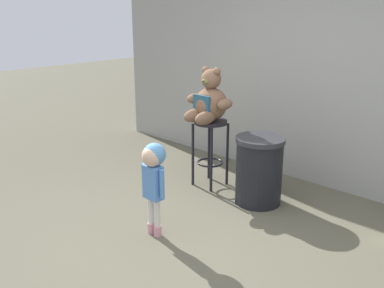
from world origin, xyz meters
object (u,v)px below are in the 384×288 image
at_px(teddy_bear, 209,102).
at_px(trash_bin, 259,170).
at_px(child_walking, 153,170).
at_px(bar_stool_with_teddy, 210,139).

relative_size(teddy_bear, trash_bin, 0.83).
relative_size(teddy_bear, child_walking, 0.68).
bearing_deg(child_walking, teddy_bear, -64.21).
relative_size(bar_stool_with_teddy, child_walking, 0.89).
bearing_deg(teddy_bear, bar_stool_with_teddy, 90.00).
height_order(child_walking, trash_bin, child_walking).
height_order(bar_stool_with_teddy, child_walking, child_walking).
xyz_separation_m(bar_stool_with_teddy, trash_bin, (0.70, -0.01, -0.19)).
xyz_separation_m(teddy_bear, trash_bin, (0.70, 0.02, -0.64)).
bearing_deg(child_walking, trash_bin, -96.18).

